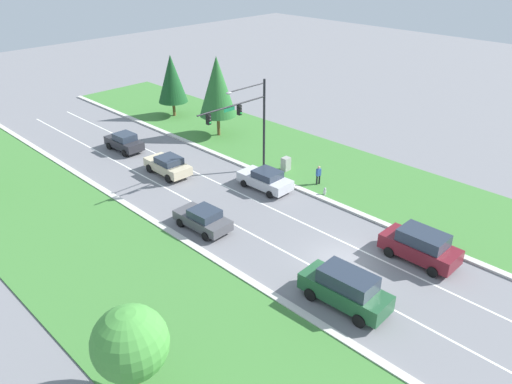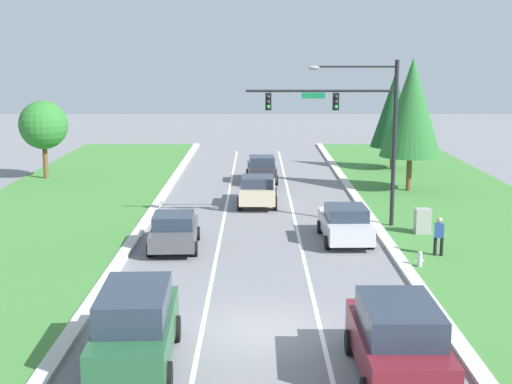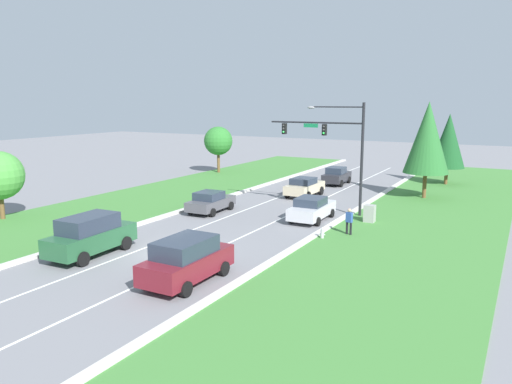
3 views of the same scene
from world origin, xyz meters
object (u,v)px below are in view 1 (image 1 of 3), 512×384
traffic_signal_mast (247,117)px  champagne_sedan (168,165)px  charcoal_sedan (124,142)px  conifer_far_right_tree (217,86)px  forest_suv (346,288)px  pedestrian (318,175)px  fire_hydrant (325,192)px  conifer_near_right_tree (172,79)px  oak_near_left_tree (130,343)px  graphite_sedan (203,219)px  utility_cabinet (286,164)px  burgundy_suv (421,246)px  silver_sedan (265,179)px

traffic_signal_mast → champagne_sedan: (-4.47, 5.09, -4.44)m
charcoal_sedan → conifer_far_right_tree: 10.42m
champagne_sedan → forest_suv: bearing=-98.0°
pedestrian → fire_hydrant: bearing=66.8°
charcoal_sedan → conifer_near_right_tree: (9.45, 4.86, 3.43)m
conifer_near_right_tree → oak_near_left_tree: conifer_near_right_tree is taller
pedestrian → conifer_far_right_tree: bearing=-84.7°
graphite_sedan → oak_near_left_tree: (-11.19, -8.91, 2.30)m
utility_cabinet → fire_hydrant: size_ratio=1.76×
pedestrian → burgundy_suv: bearing=83.2°
utility_cabinet → conifer_near_right_tree: (2.12, 18.78, 3.67)m
champagne_sedan → traffic_signal_mast: bearing=-47.7°
silver_sedan → conifer_near_right_tree: (5.84, 19.89, 3.47)m
charcoal_sedan → burgundy_suv: burgundy_suv is taller
traffic_signal_mast → pedestrian: traffic_signal_mast is taller
forest_suv → burgundy_suv: (6.83, -0.77, -0.06)m
traffic_signal_mast → conifer_near_right_tree: (5.26, 17.23, -0.99)m
pedestrian → fire_hydrant: 2.01m
utility_cabinet → burgundy_suv: bearing=-105.3°
pedestrian → utility_cabinet: bearing=-80.6°
champagne_sedan → oak_near_left_tree: (-14.79, -17.90, 2.23)m
forest_suv → oak_near_left_tree: bearing=163.9°
silver_sedan → oak_near_left_tree: bearing=-153.0°
traffic_signal_mast → forest_suv: 17.95m
traffic_signal_mast → fire_hydrant: traffic_signal_mast is taller
pedestrian → traffic_signal_mast: bearing=-48.4°
graphite_sedan → traffic_signal_mast: bearing=23.4°
forest_suv → charcoal_sedan: 28.24m
champagne_sedan → fire_hydrant: 13.48m
silver_sedan → charcoal_sedan: bearing=102.0°
oak_near_left_tree → conifer_far_right_tree: conifer_far_right_tree is taller
graphite_sedan → oak_near_left_tree: bearing=-143.9°
graphite_sedan → oak_near_left_tree: size_ratio=0.91×
silver_sedan → conifer_near_right_tree: bearing=72.2°
charcoal_sedan → traffic_signal_mast: bearing=-73.1°
champagne_sedan → burgundy_suv: 21.79m
traffic_signal_mast → pedestrian: (2.94, -5.26, -4.35)m
silver_sedan → conifer_far_right_tree: (5.30, 11.69, 4.29)m
champagne_sedan → conifer_near_right_tree: size_ratio=0.66×
pedestrian → oak_near_left_tree: oak_near_left_tree is taller
forest_suv → utility_cabinet: size_ratio=4.17×
graphite_sedan → champagne_sedan: 9.68m
traffic_signal_mast → graphite_sedan: traffic_signal_mast is taller
traffic_signal_mast → conifer_far_right_tree: size_ratio=0.99×
pedestrian → charcoal_sedan: bearing=-55.6°
conifer_near_right_tree → conifer_far_right_tree: bearing=-93.7°
oak_near_left_tree → burgundy_suv: bearing=-11.1°
graphite_sedan → charcoal_sedan: charcoal_sedan is taller
traffic_signal_mast → utility_cabinet: bearing=-26.2°
burgundy_suv → utility_cabinet: (4.07, 14.86, -0.43)m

